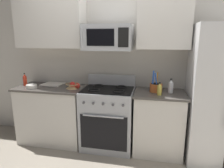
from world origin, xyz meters
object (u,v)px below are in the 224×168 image
Objects in this scene: refrigerator at (223,96)px; range_oven at (108,117)px; bottle_hot_sauce at (25,80)px; fruit_basket at (73,85)px; cutting_board at (53,84)px; apple_loose at (77,86)px; bottle_vinegar at (171,86)px; bottle_oil at (160,89)px; microwave at (108,37)px; utensil_crock at (156,87)px; prep_bowl at (32,86)px.

range_oven is at bearing 179.37° from refrigerator.
bottle_hot_sauce is (-2.92, 0.01, 0.08)m from refrigerator.
range_oven is 0.73m from fruit_basket.
refrigerator is 5.63× the size of cutting_board.
fruit_basket reaches higher than apple_loose.
bottle_vinegar reaches higher than range_oven.
microwave is at bearing 168.78° from bottle_oil.
utensil_crock is at bearing 3.30° from range_oven.
bottle_oil is (2.10, -0.11, -0.01)m from bottle_hot_sauce.
microwave reaches higher than range_oven.
bottle_hot_sauce is (-1.36, -0.01, 0.53)m from range_oven.
microwave reaches higher than refrigerator.
fruit_basket is 1.01× the size of bottle_hot_sauce.
prep_bowl is (-1.89, -0.03, -0.05)m from bottle_oil.
microwave is 4.26× the size of prep_bowl.
microwave reaches higher than prep_bowl.
microwave is at bearing 3.87° from fruit_basket.
bottle_vinegar is at bearing 4.67° from prep_bowl.
range_oven is at bearing -178.78° from bottle_vinegar.
bottle_oil is at bearing -4.86° from apple_loose.
apple_loose is at bearing -177.77° from range_oven.
range_oven reaches higher than fruit_basket.
microwave is 2.28× the size of utensil_crock.
bottle_vinegar is (1.36, 0.04, 0.05)m from apple_loose.
prep_bowl is at bearing -34.59° from bottle_hot_sauce.
refrigerator reaches higher than range_oven.
utensil_crock is at bearing 1.38° from bottle_hot_sauce.
microwave is 0.86m from apple_loose.
utensil_crock reaches higher than apple_loose.
range_oven is 3.65× the size of utensil_crock.
refrigerator is 6.16× the size of utensil_crock.
bottle_oil is (-0.82, -0.10, 0.07)m from refrigerator.
fruit_basket is (-1.24, -0.05, -0.02)m from utensil_crock.
range_oven is 1.62m from refrigerator.
cutting_board is at bearing 159.11° from fruit_basket.
apple_loose reaches higher than cutting_board.
refrigerator is (1.56, -0.02, 0.44)m from range_oven.
cutting_board is at bearing 171.42° from range_oven.
fruit_basket is 1.03× the size of bottle_vinegar.
microwave is 1.22m from cutting_board.
cutting_board is at bearing 56.25° from prep_bowl.
bottle_vinegar is 1.26× the size of prep_bowl.
range_oven is at bearing -89.90° from microwave.
cutting_board is at bearing 161.61° from apple_loose.
fruit_basket is (-0.55, -0.04, -0.71)m from microwave.
utensil_crock is at bearing 174.05° from bottle_vinegar.
utensil_crock reaches higher than bottle_oil.
bottle_vinegar is (2.25, 0.03, -0.00)m from bottle_hot_sauce.
refrigerator is at bearing -0.14° from fruit_basket.
bottle_oil is 0.87× the size of bottle_vinegar.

